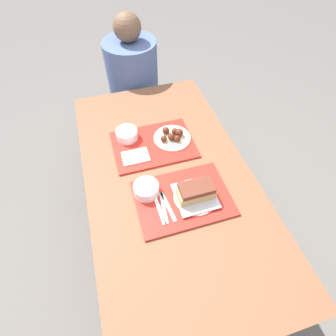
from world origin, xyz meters
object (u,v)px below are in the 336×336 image
at_px(brisket_sandwich_plate, 196,193).
at_px(wings_plate_far, 172,136).
at_px(person_seated_across, 132,72).
at_px(tray_far, 154,145).
at_px(bowl_coleslaw_far, 127,134).
at_px(bowl_coleslaw_near, 146,189).
at_px(tray_near, 183,198).

height_order(brisket_sandwich_plate, wings_plate_far, brisket_sandwich_plate).
height_order(wings_plate_far, person_seated_across, person_seated_across).
height_order(tray_far, bowl_coleslaw_far, bowl_coleslaw_far).
distance_m(brisket_sandwich_plate, wings_plate_far, 0.42).
bearing_deg(tray_far, bowl_coleslaw_near, -110.34).
relative_size(bowl_coleslaw_near, wings_plate_far, 0.58).
relative_size(tray_near, person_seated_across, 0.65).
xyz_separation_m(bowl_coleslaw_near, wings_plate_far, (0.23, 0.33, -0.01)).
relative_size(bowl_coleslaw_far, person_seated_across, 0.18).
bearing_deg(wings_plate_far, tray_far, -173.05).
bearing_deg(bowl_coleslaw_near, tray_far, 69.66).
xyz_separation_m(tray_near, tray_far, (-0.05, 0.39, 0.00)).
bearing_deg(tray_near, bowl_coleslaw_far, 110.40).
height_order(bowl_coleslaw_far, person_seated_across, person_seated_across).
relative_size(brisket_sandwich_plate, wings_plate_far, 0.98).
bearing_deg(person_seated_across, bowl_coleslaw_far, -103.87).
bearing_deg(tray_near, bowl_coleslaw_near, 154.29).
bearing_deg(bowl_coleslaw_near, bowl_coleslaw_far, 92.48).
height_order(brisket_sandwich_plate, bowl_coleslaw_far, brisket_sandwich_plate).
relative_size(bowl_coleslaw_near, bowl_coleslaw_far, 1.00).
relative_size(brisket_sandwich_plate, bowl_coleslaw_far, 1.70).
relative_size(bowl_coleslaw_near, brisket_sandwich_plate, 0.59).
bearing_deg(person_seated_across, wings_plate_far, -84.26).
distance_m(tray_near, tray_far, 0.39).
bearing_deg(person_seated_across, tray_far, -92.85).
distance_m(tray_far, person_seated_across, 0.79).
height_order(tray_near, tray_far, same).
bearing_deg(tray_far, tray_near, -83.33).
relative_size(wings_plate_far, person_seated_across, 0.31).
xyz_separation_m(wings_plate_far, person_seated_across, (-0.08, 0.77, -0.02)).
distance_m(brisket_sandwich_plate, bowl_coleslaw_far, 0.55).
relative_size(tray_near, bowl_coleslaw_near, 3.70).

